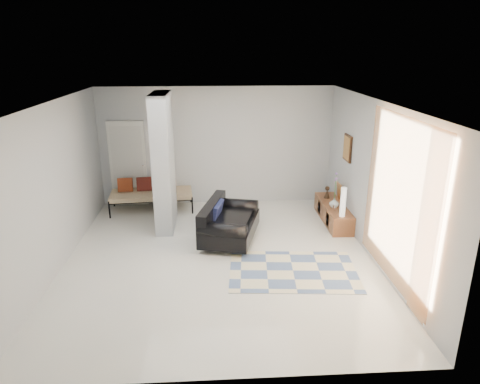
{
  "coord_description": "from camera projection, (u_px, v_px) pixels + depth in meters",
  "views": [
    {
      "loc": [
        -0.06,
        -6.98,
        3.65
      ],
      "look_at": [
        0.41,
        0.6,
        1.06
      ],
      "focal_mm": 32.0,
      "sensor_mm": 36.0,
      "label": 1
    }
  ],
  "objects": [
    {
      "name": "wall_front",
      "position": [
        222.0,
        272.0,
        4.49
      ],
      "size": [
        6.0,
        0.0,
        6.0
      ],
      "primitive_type": "plane",
      "rotation": [
        -1.57,
        0.0,
        0.0
      ],
      "color": "#B8BBBC",
      "rests_on": "ground"
    },
    {
      "name": "floor",
      "position": [
        219.0,
        258.0,
        7.78
      ],
      "size": [
        6.0,
        6.0,
        0.0
      ],
      "primitive_type": "plane",
      "color": "white",
      "rests_on": "ground"
    },
    {
      "name": "hallway_door",
      "position": [
        128.0,
        164.0,
        10.12
      ],
      "size": [
        0.85,
        0.06,
        2.04
      ],
      "primitive_type": "cube",
      "color": "silver",
      "rests_on": "floor"
    },
    {
      "name": "ceiling",
      "position": [
        217.0,
        102.0,
        6.88
      ],
      "size": [
        6.0,
        6.0,
        0.0
      ],
      "primitive_type": "plane",
      "rotation": [
        3.14,
        0.0,
        0.0
      ],
      "color": "white",
      "rests_on": "wall_back"
    },
    {
      "name": "loveseat",
      "position": [
        227.0,
        223.0,
        8.44
      ],
      "size": [
        1.3,
        1.78,
        0.76
      ],
      "rotation": [
        0.0,
        0.0,
        -0.26
      ],
      "color": "silver",
      "rests_on": "floor"
    },
    {
      "name": "partition_column",
      "position": [
        164.0,
        162.0,
        8.77
      ],
      "size": [
        0.35,
        1.2,
        2.8
      ],
      "primitive_type": "cube",
      "color": "#ABAFB2",
      "rests_on": "floor"
    },
    {
      "name": "wall_art",
      "position": [
        348.0,
        148.0,
        8.9
      ],
      "size": [
        0.04,
        0.45,
        0.55
      ],
      "primitive_type": "cube",
      "color": "black",
      "rests_on": "wall_right"
    },
    {
      "name": "media_console",
      "position": [
        333.0,
        213.0,
        9.36
      ],
      "size": [
        0.45,
        1.67,
        0.8
      ],
      "color": "brown",
      "rests_on": "floor"
    },
    {
      "name": "vase",
      "position": [
        334.0,
        203.0,
        9.08
      ],
      "size": [
        0.22,
        0.22,
        0.21
      ],
      "primitive_type": "imported",
      "rotation": [
        0.0,
        0.0,
        -0.13
      ],
      "color": "silver",
      "rests_on": "media_console"
    },
    {
      "name": "wall_right",
      "position": [
        375.0,
        182.0,
        7.49
      ],
      "size": [
        0.0,
        6.0,
        6.0
      ],
      "primitive_type": "plane",
      "rotation": [
        1.57,
        0.0,
        -1.57
      ],
      "color": "#B8BBBC",
      "rests_on": "ground"
    },
    {
      "name": "curtain",
      "position": [
        398.0,
        202.0,
        6.38
      ],
      "size": [
        0.0,
        2.55,
        2.55
      ],
      "primitive_type": "plane",
      "rotation": [
        1.57,
        0.0,
        1.57
      ],
      "color": "#F99341",
      "rests_on": "wall_right"
    },
    {
      "name": "wall_back",
      "position": [
        216.0,
        146.0,
        10.16
      ],
      "size": [
        6.0,
        0.0,
        6.0
      ],
      "primitive_type": "plane",
      "rotation": [
        1.57,
        0.0,
        0.0
      ],
      "color": "#B8BBBC",
      "rests_on": "ground"
    },
    {
      "name": "bronze_figurine",
      "position": [
        327.0,
        192.0,
        9.64
      ],
      "size": [
        0.16,
        0.16,
        0.27
      ],
      "primitive_type": null,
      "rotation": [
        0.0,
        0.0,
        0.16
      ],
      "color": "black",
      "rests_on": "media_console"
    },
    {
      "name": "area_rug",
      "position": [
        293.0,
        271.0,
        7.33
      ],
      "size": [
        2.27,
        1.61,
        0.01
      ],
      "primitive_type": "cube",
      "rotation": [
        0.0,
        0.0,
        -0.08
      ],
      "color": "beige",
      "rests_on": "floor"
    },
    {
      "name": "wall_left",
      "position": [
        54.0,
        188.0,
        7.17
      ],
      "size": [
        0.0,
        6.0,
        6.0
      ],
      "primitive_type": "plane",
      "rotation": [
        1.57,
        0.0,
        1.57
      ],
      "color": "#B8BBBC",
      "rests_on": "ground"
    },
    {
      "name": "cylinder_lamp",
      "position": [
        343.0,
        202.0,
        8.55
      ],
      "size": [
        0.11,
        0.11,
        0.61
      ],
      "primitive_type": "cylinder",
      "color": "beige",
      "rests_on": "media_console"
    },
    {
      "name": "daybed",
      "position": [
        150.0,
        193.0,
        9.97
      ],
      "size": [
        1.94,
        0.97,
        0.77
      ],
      "rotation": [
        0.0,
        0.0,
        0.09
      ],
      "color": "black",
      "rests_on": "floor"
    }
  ]
}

